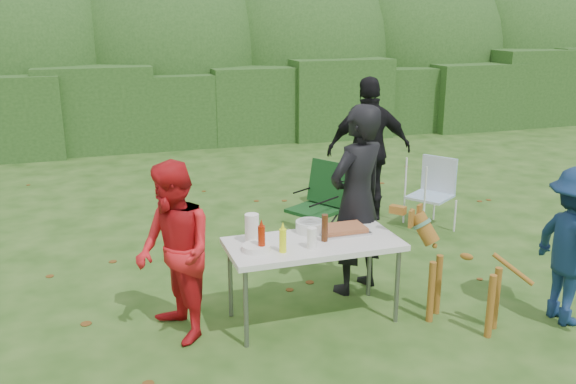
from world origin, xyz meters
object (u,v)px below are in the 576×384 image
object	(u,v)px
mustard_bottle	(283,241)
person_cook	(357,200)
person_red_jacket	(174,253)
paper_towel_roll	(252,229)
folding_table	(313,247)
person_black_puffy	(369,150)
dog	(465,273)
ketchup_bottle	(262,239)
beer_bottle	(325,228)
camping_chair	(315,205)
lawn_chair	(430,194)
child	(574,246)

from	to	relation	value
mustard_bottle	person_cook	bearing A→B (deg)	32.98
person_red_jacket	paper_towel_roll	bearing A→B (deg)	80.35
folding_table	person_black_puffy	size ratio (longest dim) A/B	0.80
person_red_jacket	mustard_bottle	size ratio (longest dim) A/B	7.58
person_black_puffy	dog	bearing A→B (deg)	92.05
person_black_puffy	ketchup_bottle	bearing A→B (deg)	60.05
paper_towel_roll	beer_bottle	bearing A→B (deg)	-13.48
person_red_jacket	ketchup_bottle	xyz separation A→B (m)	(0.70, -0.14, 0.09)
dog	camping_chair	bearing A→B (deg)	-25.87
ketchup_bottle	paper_towel_roll	bearing A→B (deg)	97.80
camping_chair	dog	bearing A→B (deg)	73.27
lawn_chair	ketchup_bottle	bearing A→B (deg)	1.16
person_red_jacket	lawn_chair	distance (m)	3.89
folding_table	beer_bottle	xyz separation A→B (m)	(0.09, -0.02, 0.17)
folding_table	dog	size ratio (longest dim) A/B	1.46
folding_table	lawn_chair	xyz separation A→B (m)	(2.26, 1.84, -0.24)
beer_bottle	person_cook	bearing A→B (deg)	42.77
person_black_puffy	person_red_jacket	bearing A→B (deg)	50.31
paper_towel_roll	person_cook	bearing A→B (deg)	16.43
folding_table	paper_towel_roll	bearing A→B (deg)	166.45
person_red_jacket	beer_bottle	xyz separation A→B (m)	(1.28, -0.09, 0.10)
mustard_bottle	beer_bottle	xyz separation A→B (m)	(0.42, 0.13, 0.02)
folding_table	mustard_bottle	distance (m)	0.39
folding_table	dog	distance (m)	1.32
camping_chair	lawn_chair	xyz separation A→B (m)	(1.60, 0.12, -0.04)
person_black_puffy	ketchup_bottle	xyz separation A→B (m)	(-2.15, -2.47, -0.09)
person_cook	child	distance (m)	1.94
beer_bottle	lawn_chair	bearing A→B (deg)	40.56
person_black_puffy	mustard_bottle	bearing A→B (deg)	63.05
child	paper_towel_roll	distance (m)	2.78
beer_bottle	paper_towel_roll	world-z (taller)	paper_towel_roll
lawn_chair	paper_towel_roll	distance (m)	3.29
lawn_chair	paper_towel_roll	size ratio (longest dim) A/B	3.44
folding_table	beer_bottle	distance (m)	0.20
folding_table	mustard_bottle	bearing A→B (deg)	-155.10
child	camping_chair	xyz separation A→B (m)	(-1.46, 2.43, -0.21)
child	dog	world-z (taller)	child
person_red_jacket	lawn_chair	size ratio (longest dim) A/B	1.69
person_black_puffy	ketchup_bottle	world-z (taller)	person_black_puffy
dog	lawn_chair	distance (m)	2.57
mustard_bottle	lawn_chair	bearing A→B (deg)	37.51
lawn_chair	mustard_bottle	bearing A→B (deg)	3.81
person_black_puffy	dog	size ratio (longest dim) A/B	1.83
person_black_puffy	camping_chair	xyz separation A→B (m)	(-0.99, -0.68, -0.45)
person_cook	dog	xyz separation A→B (m)	(0.60, -0.96, -0.43)
mustard_bottle	ketchup_bottle	size ratio (longest dim) A/B	0.91
person_black_puffy	lawn_chair	distance (m)	0.96
mustard_bottle	paper_towel_roll	distance (m)	0.33
person_black_puffy	child	size ratio (longest dim) A/B	1.34
camping_chair	mustard_bottle	distance (m)	2.14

